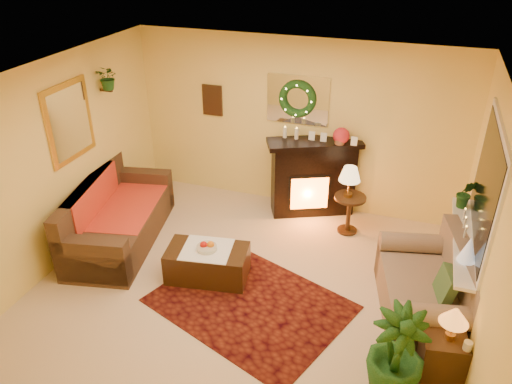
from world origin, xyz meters
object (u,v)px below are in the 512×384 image
(end_table_square, at_px, (441,354))
(coffee_table, at_px, (208,263))
(fireplace, at_px, (313,179))
(side_table_round, at_px, (349,212))
(loveseat, at_px, (426,284))
(sofa, at_px, (119,214))

(end_table_square, relative_size, coffee_table, 0.51)
(fireplace, xyz_separation_m, side_table_round, (0.63, -0.40, -0.23))
(fireplace, relative_size, loveseat, 0.79)
(sofa, relative_size, coffee_table, 2.09)
(sofa, height_order, loveseat, sofa)
(coffee_table, bearing_deg, sofa, 156.48)
(end_table_square, bearing_deg, coffee_table, 166.27)
(side_table_round, bearing_deg, sofa, -157.16)
(fireplace, distance_m, loveseat, 2.53)
(sofa, distance_m, side_table_round, 3.23)
(sofa, bearing_deg, coffee_table, -25.83)
(sofa, bearing_deg, fireplace, 23.69)
(fireplace, distance_m, coffee_table, 2.23)
(fireplace, relative_size, coffee_table, 1.22)
(sofa, xyz_separation_m, coffee_table, (1.48, -0.38, -0.22))
(fireplace, height_order, coffee_table, fireplace)
(loveseat, relative_size, side_table_round, 2.66)
(sofa, relative_size, fireplace, 1.72)
(sofa, distance_m, fireplace, 2.87)
(loveseat, xyz_separation_m, side_table_round, (-1.10, 1.45, -0.09))
(sofa, height_order, end_table_square, sofa)
(loveseat, relative_size, end_table_square, 3.03)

